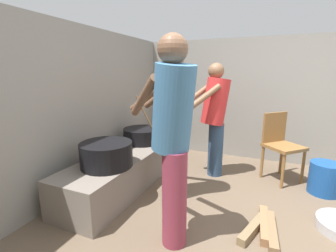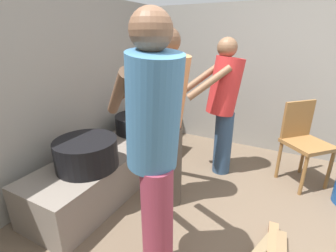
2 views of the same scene
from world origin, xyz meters
name	(u,v)px [view 1 (image 1 of 2)]	position (x,y,z in m)	size (l,w,h in m)	color
block_enclosure_rear	(51,114)	(0.00, 2.30, 0.96)	(4.82, 0.20, 1.92)	gray
block_enclosure_right	(284,101)	(2.31, 0.00, 0.96)	(0.20, 4.80, 1.92)	gray
hearth_ledge	(128,168)	(0.61, 1.78, 0.21)	(2.04, 0.60, 0.42)	slate
cooking_pot_main	(142,135)	(1.07, 1.82, 0.52)	(0.53, 0.53, 0.66)	black
cooking_pot_secondary	(107,154)	(0.15, 1.73, 0.55)	(0.54, 0.54, 0.26)	black
cook_in_orange_shirt	(174,118)	(0.55, 1.13, 0.91)	(0.38, 0.69, 1.59)	#4C4238
cook_in_red_shirt	(215,114)	(1.31, 0.85, 0.86)	(0.64, 0.70, 1.51)	navy
cook_in_blue_shirt	(173,131)	(-0.14, 0.86, 0.95)	(0.68, 0.73, 1.66)	#8C3347
chair_brown_wood	(280,143)	(1.53, 0.03, 0.49)	(0.57, 0.57, 0.88)	olive
bucket_blue_plastic	(325,178)	(1.31, -0.47, 0.19)	(0.33, 0.33, 0.37)	#194C99
firewood_pile	(263,228)	(0.28, 0.15, 0.04)	(0.62, 0.32, 0.07)	olive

